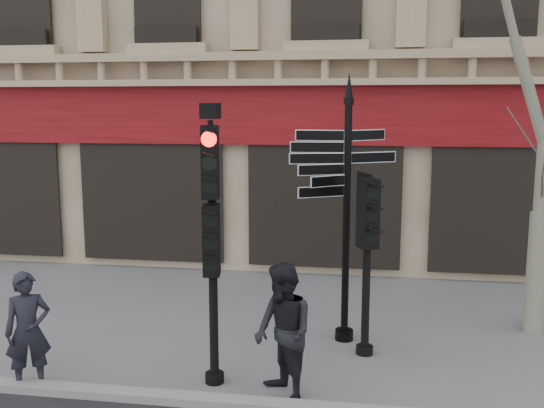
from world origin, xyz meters
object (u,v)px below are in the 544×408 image
Objects in this scene: traffic_signal_main at (212,211)px; pedestrian_b at (283,333)px; pedestrian_a at (28,331)px; fingerpost at (348,164)px; traffic_signal_secondary at (367,233)px.

pedestrian_b is at bearing -27.17° from traffic_signal_main.
pedestrian_b is (3.42, 0.24, 0.09)m from pedestrian_a.
fingerpost is at bearing 37.33° from traffic_signal_main.
pedestrian_a is 0.90× the size of pedestrian_b.
fingerpost is at bearing 126.38° from pedestrian_b.
pedestrian_a is (-4.47, -1.87, -1.10)m from traffic_signal_secondary.
pedestrian_a is at bearing -177.04° from traffic_signal_main.
pedestrian_a is (-4.14, -2.41, -2.08)m from fingerpost.
fingerpost is 1.12× the size of traffic_signal_main.
traffic_signal_main reaches higher than pedestrian_a.
traffic_signal_main is 1.84m from pedestrian_b.
pedestrian_b is (-1.05, -1.63, -1.01)m from traffic_signal_secondary.
traffic_signal_main is 2.36× the size of pedestrian_a.
traffic_signal_secondary is at bearing -10.36° from pedestrian_a.
traffic_signal_main is at bearing -20.19° from pedestrian_a.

